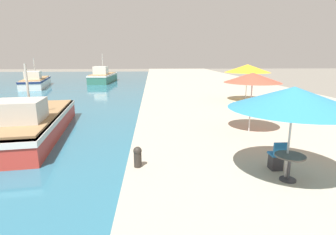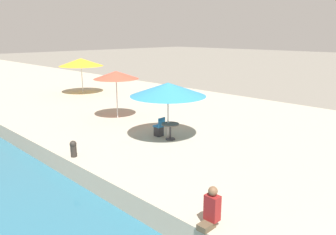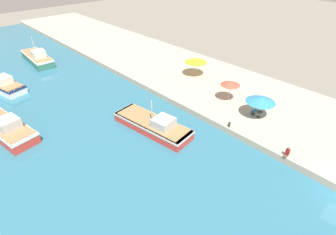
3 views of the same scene
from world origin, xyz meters
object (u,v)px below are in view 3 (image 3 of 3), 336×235
cafe_umbrella_pink (261,100)px  person_at_quay (287,152)px  cafe_chair_left (253,112)px  fishing_boat_mid (4,127)px  cafe_umbrella_white (230,83)px  mooring_bollard (229,124)px  fishing_boat_near (153,125)px  cafe_umbrella_striped (196,60)px  cafe_table (259,113)px  fishing_boat_distant (37,58)px

cafe_umbrella_pink → person_at_quay: (-4.24, -5.69, -1.81)m
cafe_umbrella_pink → cafe_chair_left: cafe_umbrella_pink is taller
cafe_chair_left → person_at_quay: person_at_quay is taller
fishing_boat_mid → cafe_umbrella_white: fishing_boat_mid is taller
cafe_chair_left → mooring_bollard: 4.21m
fishing_boat_near → person_at_quay: 14.16m
fishing_boat_mid → cafe_umbrella_pink: (22.70, -18.12, 2.19)m
cafe_umbrella_striped → cafe_umbrella_pink: bearing=-104.9°
cafe_chair_left → cafe_table: bearing=-90.0°
cafe_table → cafe_chair_left: bearing=90.8°
fishing_boat_near → cafe_umbrella_striped: size_ratio=2.91×
fishing_boat_near → mooring_bollard: (5.94, -6.14, 0.36)m
fishing_boat_mid → person_at_quay: bearing=-62.1°
cafe_table → person_at_quay: 6.98m
cafe_umbrella_pink → cafe_table: size_ratio=4.24×
cafe_umbrella_pink → mooring_bollard: 4.73m
cafe_umbrella_white → mooring_bollard: size_ratio=4.08×
fishing_boat_mid → mooring_bollard: bearing=-52.7°
cafe_umbrella_striped → cafe_table: bearing=-104.8°
fishing_boat_near → cafe_umbrella_white: 11.37m
cafe_table → mooring_bollard: size_ratio=1.22×
cafe_umbrella_pink → fishing_boat_near: bearing=144.7°
fishing_boat_distant → fishing_boat_near: bearing=-84.4°
cafe_table → cafe_umbrella_white: bearing=81.9°
fishing_boat_mid → fishing_boat_distant: fishing_boat_distant is taller
fishing_boat_mid → cafe_chair_left: 28.68m
fishing_boat_mid → cafe_chair_left: size_ratio=11.32×
fishing_boat_near → cafe_umbrella_pink: (10.14, -7.16, 2.30)m
cafe_umbrella_striped → fishing_boat_mid: bearing=169.1°
cafe_umbrella_white → cafe_chair_left: size_ratio=2.93×
fishing_boat_mid → cafe_umbrella_pink: fishing_boat_mid is taller
cafe_umbrella_striped → cafe_table: size_ratio=4.27×
cafe_table → person_at_quay: (-4.24, -5.55, -0.06)m
fishing_boat_near → cafe_table: size_ratio=12.44×
cafe_chair_left → fishing_boat_near: bearing=146.2°
cafe_umbrella_pink → person_at_quay: size_ratio=3.20×
cafe_umbrella_pink → cafe_umbrella_white: (0.69, 4.73, 0.16)m
mooring_bollard → person_at_quay: bearing=-90.4°
person_at_quay → mooring_bollard: person_at_quay is taller
cafe_chair_left → cafe_umbrella_white: bearing=79.6°
fishing_boat_distant → cafe_umbrella_white: (12.51, -32.93, 2.29)m
fishing_boat_near → cafe_umbrella_striped: bearing=15.5°
fishing_boat_mid → cafe_umbrella_white: size_ratio=3.86×
cafe_umbrella_white → cafe_umbrella_striped: cafe_umbrella_striped is taller
fishing_boat_mid → cafe_table: fishing_boat_mid is taller
fishing_boat_distant → person_at_quay: bearing=-77.6°
cafe_chair_left → cafe_umbrella_striped: bearing=73.6°
fishing_boat_mid → fishing_boat_distant: 22.36m
fishing_boat_near → cafe_umbrella_striped: 15.06m
fishing_boat_near → mooring_bollard: bearing=-53.9°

